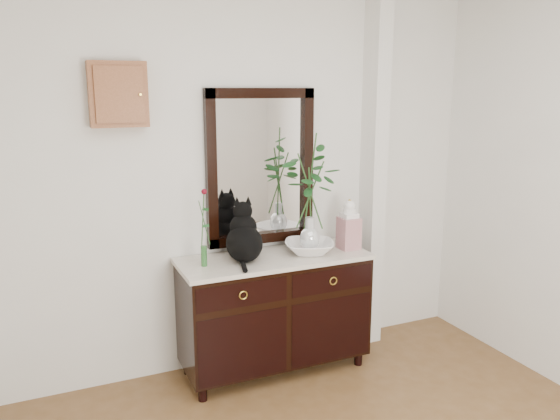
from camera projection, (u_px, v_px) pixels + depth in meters
name	position (u px, v px, depth m)	size (l,w,h in m)	color
wall_back	(247.00, 181.00, 3.85)	(3.60, 0.04, 2.70)	silver
pilaster	(373.00, 174.00, 4.17)	(0.12, 0.20, 2.70)	silver
sideboard	(274.00, 307.00, 3.85)	(1.33, 0.52, 0.82)	black
wall_mirror	(261.00, 167.00, 3.86)	(0.80, 0.06, 1.10)	black
key_cabinet	(118.00, 94.00, 3.35)	(0.35, 0.10, 0.40)	brown
cat	(244.00, 232.00, 3.64)	(0.28, 0.35, 0.40)	black
lotus_bowl	(309.00, 247.00, 3.84)	(0.35, 0.35, 0.09)	white
vase_branches	(310.00, 192.00, 3.76)	(0.40, 0.40, 0.84)	silver
bud_vase_rose	(203.00, 227.00, 3.51)	(0.06, 0.06, 0.52)	#2D662E
ginger_jar	(349.00, 224.00, 3.92)	(0.14, 0.14, 0.37)	white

